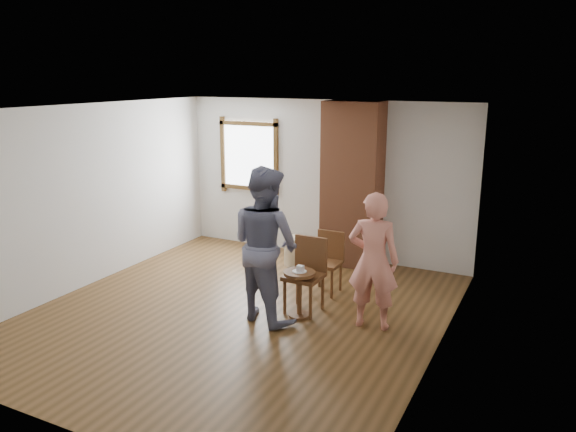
# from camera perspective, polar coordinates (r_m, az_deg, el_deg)

# --- Properties ---
(ground) EXTENTS (5.50, 5.50, 0.00)m
(ground) POSITION_cam_1_polar(r_m,az_deg,el_deg) (7.37, -5.08, -9.81)
(ground) COLOR brown
(ground) RESTS_ON ground
(room_shell) EXTENTS (5.04, 5.52, 2.62)m
(room_shell) POSITION_cam_1_polar(r_m,az_deg,el_deg) (7.38, -3.30, 4.95)
(room_shell) COLOR silver
(room_shell) RESTS_ON ground
(brick_chimney) EXTENTS (0.90, 0.50, 2.60)m
(brick_chimney) POSITION_cam_1_polar(r_m,az_deg,el_deg) (8.89, 6.54, 3.15)
(brick_chimney) COLOR #AA5F3C
(brick_chimney) RESTS_ON ground
(stoneware_crock) EXTENTS (0.37, 0.37, 0.46)m
(stoneware_crock) POSITION_cam_1_polar(r_m,az_deg,el_deg) (9.04, 0.73, -3.57)
(stoneware_crock) COLOR tan
(stoneware_crock) RESTS_ON ground
(dark_pot) EXTENTS (0.19, 0.19, 0.15)m
(dark_pot) POSITION_cam_1_polar(r_m,az_deg,el_deg) (9.60, -3.98, -3.49)
(dark_pot) COLOR black
(dark_pot) RESTS_ON ground
(dining_chair_left) EXTENTS (0.40, 0.40, 0.86)m
(dining_chair_left) POSITION_cam_1_polar(r_m,az_deg,el_deg) (7.91, 4.07, -4.32)
(dining_chair_left) COLOR brown
(dining_chair_left) RESTS_ON ground
(dining_chair_right) EXTENTS (0.46, 0.46, 0.96)m
(dining_chair_right) POSITION_cam_1_polar(r_m,az_deg,el_deg) (7.26, 1.91, -5.53)
(dining_chair_right) COLOR brown
(dining_chair_right) RESTS_ON ground
(side_table) EXTENTS (0.40, 0.40, 0.60)m
(side_table) POSITION_cam_1_polar(r_m,az_deg,el_deg) (7.11, 1.17, -7.16)
(side_table) COLOR brown
(side_table) RESTS_ON ground
(cake_plate) EXTENTS (0.18, 0.18, 0.01)m
(cake_plate) POSITION_cam_1_polar(r_m,az_deg,el_deg) (7.04, 1.18, -5.63)
(cake_plate) COLOR white
(cake_plate) RESTS_ON side_table
(cake_slice) EXTENTS (0.08, 0.07, 0.06)m
(cake_slice) POSITION_cam_1_polar(r_m,az_deg,el_deg) (7.02, 1.25, -5.38)
(cake_slice) COLOR white
(cake_slice) RESTS_ON cake_plate
(man) EXTENTS (1.13, 1.00, 1.94)m
(man) POSITION_cam_1_polar(r_m,az_deg,el_deg) (6.88, -2.32, -2.89)
(man) COLOR #141639
(man) RESTS_ON ground
(person_pink) EXTENTS (0.66, 0.48, 1.68)m
(person_pink) POSITION_cam_1_polar(r_m,az_deg,el_deg) (6.76, 8.66, -4.53)
(person_pink) COLOR #DF836F
(person_pink) RESTS_ON ground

